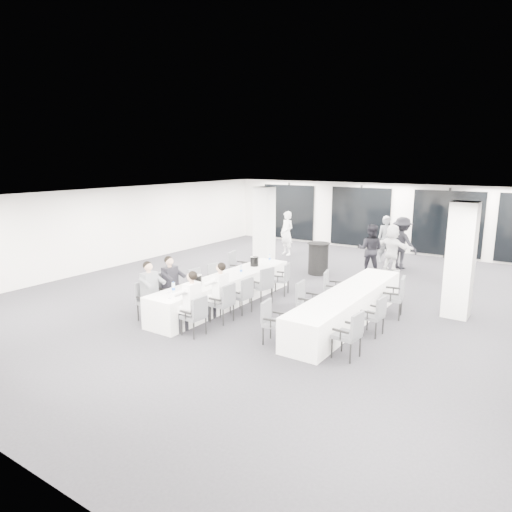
{
  "coord_description": "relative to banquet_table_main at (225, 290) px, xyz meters",
  "views": [
    {
      "loc": [
        6.04,
        -10.56,
        3.77
      ],
      "look_at": [
        -0.88,
        -0.2,
        1.11
      ],
      "focal_mm": 32.0,
      "sensor_mm": 36.0,
      "label": 1
    }
  ],
  "objects": [
    {
      "name": "chair_main_right_far",
      "position": [
        0.83,
        1.6,
        0.14
      ],
      "size": [
        0.55,
        0.58,
        0.9
      ],
      "rotation": [
        0.0,
        0.0,
        1.82
      ],
      "color": "#4C4E53",
      "rests_on": "floor"
    },
    {
      "name": "room",
      "position": [
        1.95,
        2.51,
        1.01
      ],
      "size": [
        14.04,
        16.04,
        2.84
      ],
      "color": "#232328",
      "rests_on": "ground"
    },
    {
      "name": "chair_side_left_mid",
      "position": [
        2.39,
        0.0,
        0.17
      ],
      "size": [
        0.53,
        0.58,
        0.96
      ],
      "rotation": [
        0.0,
        0.0,
        -1.47
      ],
      "color": "#4C4E53",
      "rests_on": "floor"
    },
    {
      "name": "column_right",
      "position": [
        5.27,
        2.4,
        1.02
      ],
      "size": [
        0.6,
        0.6,
        2.8
      ],
      "primitive_type": "cube",
      "color": "white",
      "rests_on": "floor"
    },
    {
      "name": "standing_guest_a",
      "position": [
        1.9,
        7.28,
        0.61
      ],
      "size": [
        0.89,
        0.82,
        1.96
      ],
      "primitive_type": "imported",
      "rotation": [
        0.0,
        0.0,
        0.41
      ],
      "color": "slate",
      "rests_on": "floor"
    },
    {
      "name": "standing_guest_c",
      "position": [
        2.65,
        6.65,
        0.65
      ],
      "size": [
        1.48,
        1.09,
        2.05
      ],
      "primitive_type": "imported",
      "rotation": [
        0.0,
        0.0,
        2.8
      ],
      "color": "black",
      "rests_on": "floor"
    },
    {
      "name": "chair_main_left_fourth",
      "position": [
        -0.82,
        0.66,
        0.11
      ],
      "size": [
        0.52,
        0.55,
        0.86
      ],
      "rotation": [
        0.0,
        0.0,
        -1.82
      ],
      "color": "#4C4E53",
      "rests_on": "floor"
    },
    {
      "name": "water_bottle_c",
      "position": [
        0.0,
        2.21,
        0.48
      ],
      "size": [
        0.06,
        0.06,
        0.2
      ],
      "primitive_type": "cylinder",
      "color": "silver",
      "rests_on": "banquet_table_main"
    },
    {
      "name": "water_bottle_b",
      "position": [
        0.17,
        0.5,
        0.48
      ],
      "size": [
        0.07,
        0.07,
        0.22
      ],
      "primitive_type": "cylinder",
      "color": "silver",
      "rests_on": "banquet_table_main"
    },
    {
      "name": "chair_main_left_mid",
      "position": [
        -0.82,
        -0.15,
        0.12
      ],
      "size": [
        0.5,
        0.53,
        0.86
      ],
      "rotation": [
        0.0,
        0.0,
        -1.72
      ],
      "color": "#4C4E53",
      "rests_on": "floor"
    },
    {
      "name": "chair_side_right_far",
      "position": [
        4.06,
        1.46,
        0.21
      ],
      "size": [
        0.6,
        0.64,
        1.02
      ],
      "rotation": [
        0.0,
        0.0,
        1.75
      ],
      "color": "#4C4E53",
      "rests_on": "floor"
    },
    {
      "name": "chair_main_left_second",
      "position": [
        -0.84,
        -1.28,
        0.2
      ],
      "size": [
        0.58,
        0.63,
        1.02
      ],
      "rotation": [
        0.0,
        0.0,
        -1.42
      ],
      "color": "#4C4E53",
      "rests_on": "floor"
    },
    {
      "name": "plate_b",
      "position": [
        0.08,
        -1.8,
        0.39
      ],
      "size": [
        0.18,
        0.18,
        0.03
      ],
      "color": "white",
      "rests_on": "banquet_table_main"
    },
    {
      "name": "water_bottle_a",
      "position": [
        -0.09,
        -1.82,
        0.5
      ],
      "size": [
        0.08,
        0.08,
        0.24
      ],
      "primitive_type": "cylinder",
      "color": "silver",
      "rests_on": "banquet_table_main"
    },
    {
      "name": "chair_main_right_near",
      "position": [
        0.83,
        -2.1,
        0.13
      ],
      "size": [
        0.48,
        0.53,
        0.89
      ],
      "rotation": [
        0.0,
        0.0,
        1.5
      ],
      "color": "#4C4E53",
      "rests_on": "floor"
    },
    {
      "name": "seated_guest_c",
      "position": [
        0.67,
        -2.1,
        0.44
      ],
      "size": [
        0.5,
        0.38,
        1.44
      ],
      "rotation": [
        0.0,
        0.0,
        1.57
      ],
      "color": "white",
      "rests_on": "floor"
    },
    {
      "name": "chair_side_right_near",
      "position": [
        4.05,
        -1.34,
        0.16
      ],
      "size": [
        0.52,
        0.56,
        0.94
      ],
      "rotation": [
        0.0,
        0.0,
        1.48
      ],
      "color": "#4C4E53",
      "rests_on": "floor"
    },
    {
      "name": "chair_side_left_far",
      "position": [
        2.39,
        1.41,
        0.15
      ],
      "size": [
        0.57,
        0.59,
        0.93
      ],
      "rotation": [
        0.0,
        0.0,
        -1.32
      ],
      "color": "#4C4E53",
      "rests_on": "floor"
    },
    {
      "name": "chair_main_right_second",
      "position": [
        0.83,
        -1.1,
        0.16
      ],
      "size": [
        0.48,
        0.53,
        0.94
      ],
      "rotation": [
        0.0,
        0.0,
        1.57
      ],
      "color": "#4C4E53",
      "rests_on": "floor"
    },
    {
      "name": "seated_guest_d",
      "position": [
        0.67,
        -1.1,
        0.44
      ],
      "size": [
        0.5,
        0.38,
        1.44
      ],
      "rotation": [
        0.0,
        0.0,
        1.57
      ],
      "color": "white",
      "rests_on": "floor"
    },
    {
      "name": "chair_side_right_mid",
      "position": [
        4.05,
        0.07,
        0.13
      ],
      "size": [
        0.49,
        0.53,
        0.89
      ],
      "rotation": [
        0.0,
        0.0,
        1.47
      ],
      "color": "#4C4E53",
      "rests_on": "floor"
    },
    {
      "name": "seated_guest_b",
      "position": [
        -0.67,
        -1.26,
        0.44
      ],
      "size": [
        0.5,
        0.38,
        1.44
      ],
      "rotation": [
        0.0,
        0.0,
        -1.57
      ],
      "color": "black",
      "rests_on": "floor"
    },
    {
      "name": "cocktail_table",
      "position": [
        0.6,
        4.31,
        0.16
      ],
      "size": [
        0.76,
        0.76,
        1.05
      ],
      "color": "black",
      "rests_on": "floor"
    },
    {
      "name": "chair_main_right_fourth",
      "position": [
        0.83,
        0.58,
        0.19
      ],
      "size": [
        0.59,
        0.62,
        0.99
      ],
      "rotation": [
        0.0,
        0.0,
        1.37
      ],
      "color": "#4C4E53",
      "rests_on": "floor"
    },
    {
      "name": "chair_side_left_near",
      "position": [
        2.39,
        -1.51,
        0.14
      ],
      "size": [
        0.51,
        0.55,
        0.9
      ],
      "rotation": [
        0.0,
        0.0,
        -1.44
      ],
      "color": "#4C4E53",
      "rests_on": "floor"
    },
    {
      "name": "chair_main_left_far",
      "position": [
        -0.84,
        1.68,
        0.21
      ],
      "size": [
        0.62,
        0.65,
        1.03
      ],
      "rotation": [
        0.0,
        0.0,
        -1.35
      ],
      "color": "#4C4E53",
      "rests_on": "floor"
    },
    {
      "name": "column_left",
      "position": [
        -1.73,
        4.6,
        1.02
      ],
      "size": [
        0.6,
        0.6,
        2.8
      ],
      "primitive_type": "cube",
      "color": "white",
      "rests_on": "floor"
    },
    {
      "name": "standing_guest_b",
      "position": [
        2.05,
        5.22,
        0.58
      ],
      "size": [
        0.97,
        0.65,
        1.91
      ],
      "primitive_type": "imported",
      "rotation": [
        0.0,
        0.0,
        3.24
      ],
      "color": "black",
      "rests_on": "floor"
    },
    {
      "name": "ice_bucket_far",
      "position": [
        -0.03,
        1.44,
        0.51
      ],
      "size": [
        0.24,
        0.24,
        0.27
      ],
      "primitive_type": "cylinder",
      "color": "black",
      "rests_on": "banquet_table_main"
    },
    {
      "name": "ice_bucket_near",
      "position": [
        -0.03,
        -1.05,
        0.51
      ],
      "size": [
        0.23,
        0.23,
        0.27
      ],
      "primitive_type": "cylinder",
      "color": "black",
      "rests_on": "banquet_table_main"
    },
    {
      "name": "banquet_table_side",
      "position": [
        3.22,
        0.53,
        0.0
      ],
      "size": [
        0.9,
        5.0,
        0.75
      ],
      "primitive_type": "cube",
      "color": "white",
      "rests_on": "floor"
    },
    {
      "name": "standing_guest_h",
      "position": [
        4.9,
        5.34,
        0.65
      ],
      "size": [
        0.77,
        1.08,
        2.06
      ],
      "primitive_type": "imported",
      "rotation": [
        0.0,
        0.0,
        1.75
      ],
      "color": "white",
      "rests_on": "floor"
    },
    {
      "name": "chair_main_right_mid",
      "position": [
        0.83,
        -0.33,
        0.14
      ],
      "size": [
        0.49,
        0.53,
        0.9
      ],
      "rotation": [
        0.0,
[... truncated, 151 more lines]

